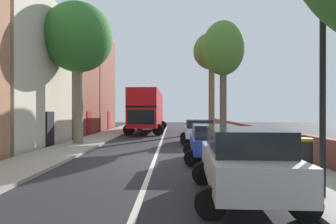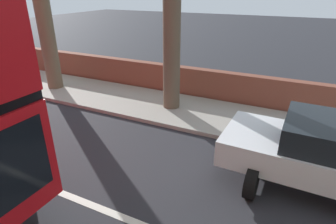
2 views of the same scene
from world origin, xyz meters
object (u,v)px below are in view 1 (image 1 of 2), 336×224
street_tree_left_0 (78,39)px  parked_car_white_right_3 (199,130)px  parked_car_silver_right_4 (244,160)px  street_tree_right_5 (223,50)px  lamppost_right (323,39)px  parked_car_blue_right_1 (213,140)px  litter_bin_right (305,154)px  double_decker_bus (148,109)px  street_tree_right_3 (212,53)px

street_tree_left_0 → parked_car_white_right_3: bearing=7.9°
parked_car_silver_right_4 → street_tree_right_5: street_tree_right_5 is taller
street_tree_right_5 → lamppost_right: size_ratio=1.49×
parked_car_blue_right_1 → street_tree_right_5: size_ratio=0.44×
parked_car_silver_right_4 → lamppost_right: lamppost_right is taller
parked_car_white_right_3 → parked_car_blue_right_1: bearing=-90.0°
parked_car_blue_right_1 → litter_bin_right: size_ratio=3.79×
double_decker_bus → parked_car_silver_right_4: 22.61m
parked_car_white_right_3 → lamppost_right: lamppost_right is taller
parked_car_silver_right_4 → litter_bin_right: bearing=47.3°
double_decker_bus → litter_bin_right: bearing=-69.9°
parked_car_blue_right_1 → litter_bin_right: 3.63m
parked_car_silver_right_4 → lamppost_right: 3.36m
street_tree_left_0 → street_tree_right_5: 11.62m
parked_car_blue_right_1 → street_tree_left_0: street_tree_left_0 is taller
parked_car_silver_right_4 → litter_bin_right: size_ratio=4.09×
street_tree_left_0 → lamppost_right: size_ratio=1.39×
parked_car_silver_right_4 → street_tree_right_3: 23.30m
parked_car_blue_right_1 → parked_car_silver_right_4: parked_car_silver_right_4 is taller
double_decker_bus → street_tree_right_5: street_tree_right_5 is taller
street_tree_right_3 → litter_bin_right: 20.43m
parked_car_white_right_3 → litter_bin_right: (2.80, -9.14, -0.24)m
parked_car_white_right_3 → street_tree_right_3: (2.18, 9.96, 6.98)m
parked_car_silver_right_4 → street_tree_left_0: size_ratio=0.51×
lamppost_right → litter_bin_right: (1.00, 3.14, -3.14)m
street_tree_left_0 → street_tree_right_5: street_tree_right_5 is taller
double_decker_bus → parked_car_blue_right_1: size_ratio=2.80×
street_tree_right_5 → parked_car_silver_right_4: bearing=-98.2°
parked_car_blue_right_1 → street_tree_right_5: bearing=78.2°
parked_car_white_right_3 → litter_bin_right: bearing=-73.0°
street_tree_right_3 → lamppost_right: (-0.38, -22.25, -4.07)m
parked_car_white_right_3 → street_tree_right_5: 8.21m
parked_car_silver_right_4 → double_decker_bus: bearing=100.7°
double_decker_bus → parked_car_white_right_3: size_ratio=2.66×
litter_bin_right → street_tree_left_0: bearing=142.2°
parked_car_silver_right_4 → street_tree_right_3: (2.19, 22.14, 6.91)m
parked_car_silver_right_4 → street_tree_right_3: bearing=84.4°
parked_car_white_right_3 → street_tree_right_5: street_tree_right_5 is taller
street_tree_right_5 → lamppost_right: street_tree_right_5 is taller
parked_car_white_right_3 → street_tree_left_0: bearing=-172.1°
parked_car_blue_right_1 → litter_bin_right: (2.80, -2.29, -0.23)m
double_decker_bus → street_tree_right_5: (6.63, -5.23, 4.78)m
double_decker_bus → lamppost_right: size_ratio=1.82×
street_tree_right_5 → double_decker_bus: bearing=141.7°
street_tree_left_0 → parked_car_silver_right_4: bearing=-55.6°
lamppost_right → street_tree_right_3: bearing=89.0°
parked_car_blue_right_1 → street_tree_right_3: 18.34m
litter_bin_right → parked_car_blue_right_1: bearing=140.7°
street_tree_right_3 → litter_bin_right: size_ratio=9.05×
street_tree_right_5 → parked_car_blue_right_1: bearing=-101.8°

